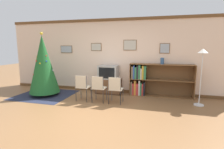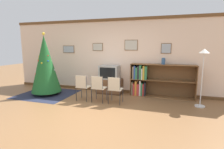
{
  "view_description": "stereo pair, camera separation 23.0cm",
  "coord_description": "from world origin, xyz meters",
  "px_view_note": "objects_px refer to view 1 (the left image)",
  "views": [
    {
      "loc": [
        1.63,
        -3.9,
        1.72
      ],
      "look_at": [
        0.22,
        1.29,
        0.84
      ],
      "focal_mm": 28.0,
      "sensor_mm": 36.0,
      "label": 1
    },
    {
      "loc": [
        1.85,
        -3.84,
        1.72
      ],
      "look_at": [
        0.22,
        1.29,
        0.84
      ],
      "focal_mm": 28.0,
      "sensor_mm": 36.0,
      "label": 2
    }
  ],
  "objects_px": {
    "television": "(108,72)",
    "bookshelf": "(149,80)",
    "tv_console": "(108,86)",
    "folding_chair_left": "(82,86)",
    "christmas_tree": "(43,64)",
    "vase": "(162,61)",
    "folding_chair_right": "(115,88)",
    "standing_lamp": "(202,62)",
    "folding_chair_center": "(98,87)"
  },
  "relations": [
    {
      "from": "television",
      "to": "bookshelf",
      "type": "distance_m",
      "value": 1.46
    },
    {
      "from": "television",
      "to": "standing_lamp",
      "type": "distance_m",
      "value": 3.03
    },
    {
      "from": "television",
      "to": "bookshelf",
      "type": "bearing_deg",
      "value": 2.8
    },
    {
      "from": "television",
      "to": "folding_chair_left",
      "type": "height_order",
      "value": "television"
    },
    {
      "from": "folding_chair_right",
      "to": "standing_lamp",
      "type": "bearing_deg",
      "value": 11.87
    },
    {
      "from": "folding_chair_center",
      "to": "bookshelf",
      "type": "distance_m",
      "value": 1.85
    },
    {
      "from": "bookshelf",
      "to": "standing_lamp",
      "type": "height_order",
      "value": "standing_lamp"
    },
    {
      "from": "bookshelf",
      "to": "vase",
      "type": "bearing_deg",
      "value": 0.01
    },
    {
      "from": "folding_chair_right",
      "to": "folding_chair_left",
      "type": "bearing_deg",
      "value": 180.0
    },
    {
      "from": "tv_console",
      "to": "folding_chair_left",
      "type": "relative_size",
      "value": 1.12
    },
    {
      "from": "folding_chair_left",
      "to": "bookshelf",
      "type": "xyz_separation_m",
      "value": [
        1.97,
        1.16,
        0.08
      ]
    },
    {
      "from": "folding_chair_center",
      "to": "standing_lamp",
      "type": "distance_m",
      "value": 3.08
    },
    {
      "from": "television",
      "to": "vase",
      "type": "height_order",
      "value": "vase"
    },
    {
      "from": "folding_chair_left",
      "to": "folding_chair_right",
      "type": "height_order",
      "value": "same"
    },
    {
      "from": "christmas_tree",
      "to": "vase",
      "type": "relative_size",
      "value": 10.18
    },
    {
      "from": "folding_chair_center",
      "to": "vase",
      "type": "bearing_deg",
      "value": 31.99
    },
    {
      "from": "television",
      "to": "folding_chair_left",
      "type": "distance_m",
      "value": 1.25
    },
    {
      "from": "television",
      "to": "folding_chair_left",
      "type": "relative_size",
      "value": 0.85
    },
    {
      "from": "tv_console",
      "to": "television",
      "type": "distance_m",
      "value": 0.51
    },
    {
      "from": "bookshelf",
      "to": "folding_chair_right",
      "type": "bearing_deg",
      "value": -128.04
    },
    {
      "from": "television",
      "to": "bookshelf",
      "type": "height_order",
      "value": "bookshelf"
    },
    {
      "from": "folding_chair_right",
      "to": "bookshelf",
      "type": "distance_m",
      "value": 1.47
    },
    {
      "from": "television",
      "to": "folding_chair_left",
      "type": "xyz_separation_m",
      "value": [
        -0.53,
        -1.09,
        -0.31
      ]
    },
    {
      "from": "folding_chair_left",
      "to": "folding_chair_right",
      "type": "relative_size",
      "value": 1.0
    },
    {
      "from": "television",
      "to": "folding_chair_right",
      "type": "relative_size",
      "value": 0.85
    },
    {
      "from": "folding_chair_center",
      "to": "standing_lamp",
      "type": "xyz_separation_m",
      "value": [
        2.93,
        0.5,
        0.79
      ]
    },
    {
      "from": "christmas_tree",
      "to": "vase",
      "type": "distance_m",
      "value": 4.06
    },
    {
      "from": "folding_chair_right",
      "to": "vase",
      "type": "xyz_separation_m",
      "value": [
        1.32,
        1.16,
        0.75
      ]
    },
    {
      "from": "christmas_tree",
      "to": "folding_chair_right",
      "type": "distance_m",
      "value": 2.72
    },
    {
      "from": "tv_console",
      "to": "vase",
      "type": "xyz_separation_m",
      "value": [
        1.85,
        0.07,
        0.96
      ]
    },
    {
      "from": "bookshelf",
      "to": "standing_lamp",
      "type": "xyz_separation_m",
      "value": [
        1.49,
        -0.65,
        0.71
      ]
    },
    {
      "from": "christmas_tree",
      "to": "bookshelf",
      "type": "bearing_deg",
      "value": 14.11
    },
    {
      "from": "christmas_tree",
      "to": "bookshelf",
      "type": "height_order",
      "value": "christmas_tree"
    },
    {
      "from": "folding_chair_left",
      "to": "tv_console",
      "type": "bearing_deg",
      "value": 63.91
    },
    {
      "from": "folding_chair_left",
      "to": "folding_chair_right",
      "type": "bearing_deg",
      "value": 0.0
    },
    {
      "from": "vase",
      "to": "standing_lamp",
      "type": "xyz_separation_m",
      "value": [
        1.08,
        -0.65,
        0.04
      ]
    },
    {
      "from": "vase",
      "to": "standing_lamp",
      "type": "relative_size",
      "value": 0.13
    },
    {
      "from": "bookshelf",
      "to": "vase",
      "type": "relative_size",
      "value": 9.89
    },
    {
      "from": "television",
      "to": "tv_console",
      "type": "bearing_deg",
      "value": 90.0
    },
    {
      "from": "bookshelf",
      "to": "vase",
      "type": "height_order",
      "value": "vase"
    },
    {
      "from": "standing_lamp",
      "to": "bookshelf",
      "type": "bearing_deg",
      "value": 156.31
    },
    {
      "from": "folding_chair_left",
      "to": "bookshelf",
      "type": "bearing_deg",
      "value": 30.4
    },
    {
      "from": "christmas_tree",
      "to": "tv_console",
      "type": "height_order",
      "value": "christmas_tree"
    },
    {
      "from": "christmas_tree",
      "to": "vase",
      "type": "height_order",
      "value": "christmas_tree"
    },
    {
      "from": "tv_console",
      "to": "folding_chair_left",
      "type": "xyz_separation_m",
      "value": [
        -0.53,
        -1.09,
        0.2
      ]
    },
    {
      "from": "folding_chair_right",
      "to": "vase",
      "type": "distance_m",
      "value": 1.91
    },
    {
      "from": "tv_console",
      "to": "folding_chair_center",
      "type": "distance_m",
      "value": 1.11
    },
    {
      "from": "christmas_tree",
      "to": "folding_chair_left",
      "type": "bearing_deg",
      "value": -9.74
    },
    {
      "from": "tv_console",
      "to": "bookshelf",
      "type": "bearing_deg",
      "value": 2.7
    },
    {
      "from": "television",
      "to": "folding_chair_right",
      "type": "height_order",
      "value": "television"
    }
  ]
}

